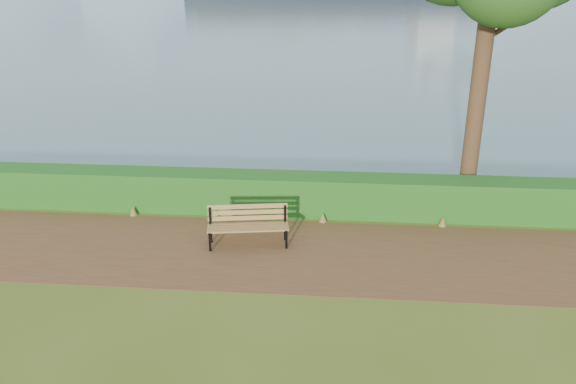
{
  "coord_description": "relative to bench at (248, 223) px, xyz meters",
  "views": [
    {
      "loc": [
        1.82,
        -10.61,
        5.74
      ],
      "look_at": [
        0.81,
        1.2,
        1.1
      ],
      "focal_mm": 35.0,
      "sensor_mm": 36.0,
      "label": 1
    }
  ],
  "objects": [
    {
      "name": "bench",
      "position": [
        0.0,
        0.0,
        0.0
      ],
      "size": [
        1.86,
        0.81,
        0.9
      ],
      "rotation": [
        0.0,
        0.0,
        0.16
      ],
      "color": "black",
      "rests_on": "ground"
    },
    {
      "name": "ground",
      "position": [
        0.05,
        -0.71,
        -0.52
      ],
      "size": [
        140.0,
        140.0,
        0.0
      ],
      "primitive_type": "plane",
      "color": "#4B5C1A",
      "rests_on": "ground"
    },
    {
      "name": "hedge",
      "position": [
        0.05,
        1.89,
        -0.02
      ],
      "size": [
        32.0,
        0.85,
        1.0
      ],
      "primitive_type": "cube",
      "color": "#134413",
      "rests_on": "ground"
    },
    {
      "name": "path",
      "position": [
        0.05,
        -0.41,
        -0.52
      ],
      "size": [
        40.0,
        3.4,
        0.01
      ],
      "primitive_type": "cube",
      "color": "brown",
      "rests_on": "ground"
    }
  ]
}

